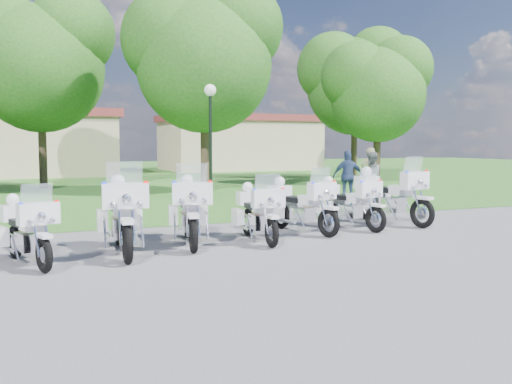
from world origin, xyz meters
name	(u,v)px	position (x,y,z in m)	size (l,w,h in m)	color
ground	(269,242)	(0.00, 0.00, 0.00)	(100.00, 100.00, 0.00)	#535358
grass_lawn	(96,175)	(0.00, 27.00, 0.00)	(100.00, 48.00, 0.01)	#25611E
motorcycle_0	(26,230)	(-4.71, -0.30, 0.59)	(1.07, 2.06, 1.42)	black
motorcycle_1	(122,214)	(-3.01, 0.09, 0.73)	(0.99, 2.61, 1.75)	black
motorcycle_2	(190,210)	(-1.56, 0.51, 0.70)	(1.17, 2.48, 1.69)	black
motorcycle_3	(257,212)	(-0.14, 0.33, 0.61)	(0.81, 2.18, 1.46)	black
motorcycle_4	(299,205)	(1.21, 0.98, 0.64)	(1.11, 2.24, 1.53)	black
motorcycle_5	(347,202)	(2.59, 1.12, 0.63)	(1.02, 2.21, 1.50)	black
motorcycle_6	(389,195)	(4.03, 1.42, 0.73)	(1.16, 2.57, 1.74)	black
lamp_post	(210,113)	(1.80, 9.22, 3.16)	(0.44, 0.44, 4.19)	black
tree_1	(38,57)	(-3.68, 17.16, 5.93)	(6.72, 5.74, 8.96)	#38281C
tree_2	(203,52)	(2.47, 12.17, 5.79)	(6.57, 5.60, 8.75)	#38281C
tree_3	(377,86)	(12.04, 13.54, 4.90)	(5.56, 4.74, 7.41)	#38281C
tree_4	(354,78)	(13.99, 18.69, 5.92)	(6.71, 5.73, 8.95)	#38281C
building_east	(239,142)	(11.00, 30.00, 2.07)	(11.44, 7.28, 4.10)	tan
bystander_a	(369,173)	(7.18, 6.93, 0.94)	(0.68, 0.45, 1.87)	gray
bystander_b	(371,177)	(6.49, 5.81, 0.87)	(0.85, 0.66, 1.74)	slate
bystander_c	(348,177)	(5.76, 6.14, 0.90)	(1.05, 0.44, 1.80)	navy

